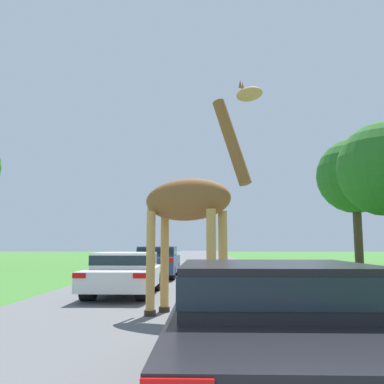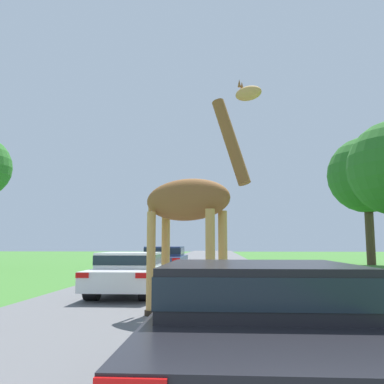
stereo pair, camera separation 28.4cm
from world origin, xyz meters
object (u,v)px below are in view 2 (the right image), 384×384
Objects in this scene: car_queue_left at (165,261)px; giraffe_near_road at (191,206)px; car_queue_right at (129,272)px; car_lead_maroon at (258,329)px; tree_left_edge at (367,175)px.

giraffe_near_road is at bearing -79.56° from car_queue_left.
car_queue_right is at bearing -92.18° from car_queue_left.
car_queue_left is (-1.82, 9.89, -1.55)m from giraffe_near_road.
car_lead_maroon is (0.94, -4.56, -1.58)m from giraffe_near_road.
giraffe_near_road is 0.52× the size of tree_left_edge.
giraffe_near_road is at bearing -59.75° from car_queue_right.
tree_left_edge is at bearing 178.80° from giraffe_near_road.
car_lead_maroon is at bearing -79.18° from car_queue_left.
car_lead_maroon is at bearing 38.56° from giraffe_near_road.
giraffe_near_road reaches higher than car_lead_maroon.
car_lead_maroon is 14.71m from car_queue_left.
tree_left_edge is at bearing 41.20° from car_queue_left.
tree_left_edge reaches higher than car_queue_left.
car_queue_right is 6.36m from car_queue_left.
giraffe_near_road reaches higher than car_queue_left.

